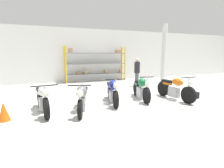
# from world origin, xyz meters

# --- Properties ---
(ground_plane) EXTENTS (30.00, 30.00, 0.00)m
(ground_plane) POSITION_xyz_m (0.00, 0.00, 0.00)
(ground_plane) COLOR silver
(back_wall) EXTENTS (30.00, 0.08, 3.60)m
(back_wall) POSITION_xyz_m (0.00, 6.09, 1.80)
(back_wall) COLOR white
(back_wall) RESTS_ON ground_plane
(shelving_rack) EXTENTS (4.23, 0.63, 2.39)m
(shelving_rack) POSITION_xyz_m (0.90, 5.72, 1.22)
(shelving_rack) COLOR gold
(shelving_rack) RESTS_ON ground_plane
(support_pillar) EXTENTS (0.28, 0.28, 3.60)m
(support_pillar) POSITION_xyz_m (4.18, 2.67, 1.80)
(support_pillar) COLOR silver
(support_pillar) RESTS_ON ground_plane
(motorcycle_white) EXTENTS (0.74, 2.00, 1.00)m
(motorcycle_white) POSITION_xyz_m (-2.59, -0.09, 0.46)
(motorcycle_white) COLOR black
(motorcycle_white) RESTS_ON ground_plane
(motorcycle_grey) EXTENTS (0.88, 2.03, 1.00)m
(motorcycle_grey) POSITION_xyz_m (-1.36, -0.36, 0.47)
(motorcycle_grey) COLOR black
(motorcycle_grey) RESTS_ON ground_plane
(motorcycle_blue) EXTENTS (0.75, 1.97, 1.03)m
(motorcycle_blue) POSITION_xyz_m (-0.07, 0.17, 0.47)
(motorcycle_blue) COLOR black
(motorcycle_blue) RESTS_ON ground_plane
(motorcycle_green) EXTENTS (0.69, 1.98, 1.03)m
(motorcycle_green) POSITION_xyz_m (1.25, 0.25, 0.45)
(motorcycle_green) COLOR black
(motorcycle_green) RESTS_ON ground_plane
(motorcycle_orange) EXTENTS (0.73, 2.08, 1.02)m
(motorcycle_orange) POSITION_xyz_m (2.55, -0.30, 0.46)
(motorcycle_orange) COLOR black
(motorcycle_orange) RESTS_ON ground_plane
(person_browsing) EXTENTS (0.33, 0.33, 1.65)m
(person_browsing) POSITION_xyz_m (2.52, 2.89, 0.97)
(person_browsing) COLOR #595960
(person_browsing) RESTS_ON ground_plane
(toolbox) EXTENTS (0.44, 0.26, 0.28)m
(toolbox) POSITION_xyz_m (3.39, -0.46, 0.14)
(toolbox) COLOR black
(toolbox) RESTS_ON ground_plane
(traffic_cone) EXTENTS (0.32, 0.32, 0.55)m
(traffic_cone) POSITION_xyz_m (-3.62, -0.48, 0.28)
(traffic_cone) COLOR orange
(traffic_cone) RESTS_ON ground_plane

